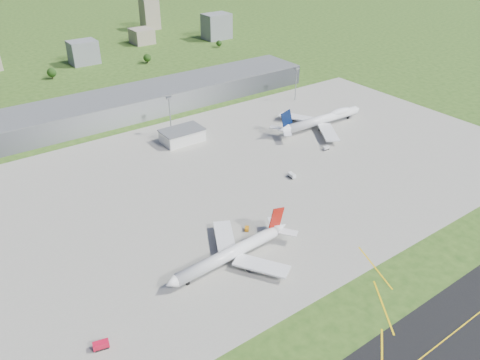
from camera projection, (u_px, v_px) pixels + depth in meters
ground at (136, 120)px, 333.78m from camera, size 1400.00×1400.00×0.00m
apron at (236, 179)px, 261.42m from camera, size 360.00×190.00×0.08m
terminal at (126, 104)px, 340.56m from camera, size 300.00×42.00×15.00m
ops_building at (182, 136)px, 301.63m from camera, size 26.00×16.00×8.00m
mast_center at (170, 109)px, 305.29m from camera, size 3.50×2.00×25.90m
mast_east at (296, 78)px, 360.59m from camera, size 3.50×2.00×25.90m
airliner_red_twin at (233, 253)px, 198.12m from camera, size 63.52×49.47×17.43m
airliner_blue_quad at (323, 119)px, 321.57m from camera, size 74.92×58.82×19.58m
crash_tender at (101, 345)px, 160.06m from camera, size 5.81×3.53×2.88m
tug_yellow at (247, 229)px, 219.23m from camera, size 3.37×3.52×1.59m
van_white_near at (292, 176)px, 262.18m from camera, size 2.76×5.34×2.62m
van_white_far at (326, 148)px, 292.62m from camera, size 4.49×2.23×2.34m
bldg_c at (83, 52)px, 450.84m from camera, size 26.00×20.00×22.00m
bldg_ce at (142, 36)px, 520.70m from camera, size 22.00×24.00×16.00m
bldg_e at (217, 26)px, 536.80m from camera, size 30.00×22.00×28.00m
bldg_tall_e at (150, 14)px, 577.98m from camera, size 20.00×18.00×36.00m
tree_c at (52, 72)px, 412.23m from camera, size 8.10×8.10×9.90m
tree_e at (147, 58)px, 454.12m from camera, size 7.65×7.65×9.35m
tree_far_e at (219, 43)px, 506.88m from camera, size 6.30×6.30×7.70m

